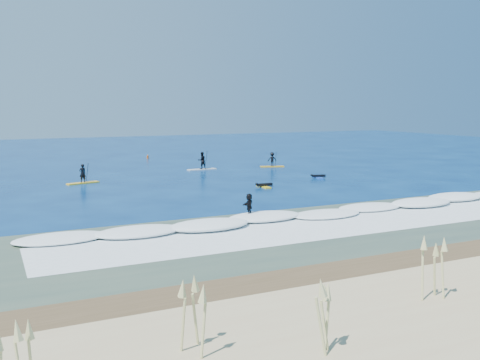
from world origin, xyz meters
name	(u,v)px	position (x,y,z in m)	size (l,w,h in m)	color
ground	(240,193)	(0.00, 0.00, 0.00)	(160.00, 160.00, 0.00)	#041D4B
wet_sand_strip	(451,265)	(0.00, -21.50, 0.00)	(90.00, 5.00, 0.08)	#4A3A22
shallow_water	(347,229)	(0.00, -14.00, 0.01)	(90.00, 13.00, 0.01)	#334639
breaking_wave	(309,216)	(0.00, -10.00, 0.00)	(40.00, 6.00, 0.30)	white
whitewater	(337,226)	(0.00, -13.00, 0.00)	(34.00, 5.00, 0.02)	silver
sup_paddler_left	(83,176)	(-10.52, 10.69, 0.63)	(2.97, 1.47, 2.02)	yellow
sup_paddler_center	(202,162)	(2.84, 15.58, 0.84)	(3.23, 0.95, 2.24)	silver
sup_paddler_right	(272,160)	(11.01, 14.67, 0.74)	(2.79, 1.51, 1.90)	gold
prone_paddler_near	(264,185)	(3.08, 1.83, 0.14)	(1.57, 1.98, 0.41)	yellow
prone_paddler_far	(318,177)	(10.51, 4.67, 0.13)	(1.47, 1.92, 0.39)	blue
wave_surfer	(249,206)	(-3.82, -9.17, 0.82)	(1.86, 1.76, 1.46)	silver
marker_buoy	(148,157)	(0.78, 29.57, 0.27)	(0.26, 0.26, 0.61)	#CE4B12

